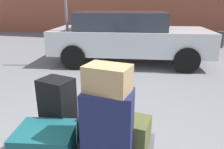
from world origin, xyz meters
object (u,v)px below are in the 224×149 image
Objects in this scene: duffel_bag_olive_center at (115,129)px; duffel_bag_tan_topmost_pile at (108,79)px; suitcase_navy_rear_left at (108,128)px; suitcase_black_stacked_top at (58,106)px; suitcase_teal_front_right at (46,141)px; parked_car at (128,36)px; bollard_kerb_near at (221,39)px; no_parking_sign at (66,8)px.

duffel_bag_olive_center is 0.68m from duffel_bag_tan_topmost_pile.
suitcase_navy_rear_left reaches higher than suitcase_black_stacked_top.
parked_car reaches higher than suitcase_teal_front_right.
duffel_bag_tan_topmost_pile is at bearing -14.06° from suitcase_black_stacked_top.
duffel_bag_olive_center reaches higher than bollard_kerb_near.
bollard_kerb_near is (3.00, 7.67, -0.16)m from suitcase_teal_front_right.
suitcase_teal_front_right is at bearing -67.41° from suitcase_black_stacked_top.
parked_car is 4.36m from bollard_kerb_near.
parked_car reaches higher than bollard_kerb_near.
suitcase_navy_rear_left is at bearing -107.53° from bollard_kerb_near.
duffel_bag_olive_center is at bearing 100.10° from duffel_bag_tan_topmost_pile.
no_parking_sign reaches higher than parked_car.
bollard_kerb_near is at bearing 80.80° from suitcase_black_stacked_top.
duffel_bag_tan_topmost_pile is at bearing -7.41° from suitcase_teal_front_right.
suitcase_black_stacked_top is (-0.64, 0.33, -0.03)m from suitcase_navy_rear_left.
suitcase_navy_rear_left is at bearing -7.41° from suitcase_teal_front_right.
no_parking_sign is at bearing 101.68° from suitcase_teal_front_right.
duffel_bag_tan_topmost_pile is 4.42m from no_parking_sign.
no_parking_sign reaches higher than suitcase_teal_front_right.
no_parking_sign is at bearing 126.99° from suitcase_black_stacked_top.
suitcase_black_stacked_top is at bearing -89.59° from parked_car.
suitcase_teal_front_right is 0.41m from suitcase_black_stacked_top.
suitcase_teal_front_right is 4.63m from parked_car.
no_parking_sign is (-2.16, 3.83, 0.87)m from suitcase_navy_rear_left.
no_parking_sign is at bearing 128.19° from duffel_bag_olive_center.
duffel_bag_olive_center is (0.58, 0.31, 0.03)m from suitcase_teal_front_right.
suitcase_navy_rear_left is 0.26× the size of no_parking_sign.
suitcase_black_stacked_top is 0.66m from duffel_bag_olive_center.
suitcase_navy_rear_left is 0.72m from suitcase_black_stacked_top.
bollard_kerb_near is 6.08m from no_parking_sign.
suitcase_navy_rear_left is at bearing -82.02° from duffel_bag_olive_center.
duffel_bag_tan_topmost_pile is 8.05m from bollard_kerb_near.
duffel_bag_olive_center is at bearing 17.44° from suitcase_teal_front_right.
bollard_kerb_near is at bearing 78.79° from duffel_bag_olive_center.
no_parking_sign is at bearing 116.67° from suitcase_navy_rear_left.
suitcase_navy_rear_left is at bearing -14.06° from suitcase_black_stacked_top.
bollard_kerb_near is at bearing 58.12° from suitcase_teal_front_right.
duffel_bag_olive_center is 0.15× the size of parked_car.
duffel_bag_olive_center is 4.29m from no_parking_sign.
parked_car reaches higher than duffel_bag_olive_center.
bollard_kerb_near is (3.05, 7.31, -0.33)m from suitcase_black_stacked_top.
suitcase_teal_front_right is at bearing -111.33° from bollard_kerb_near.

